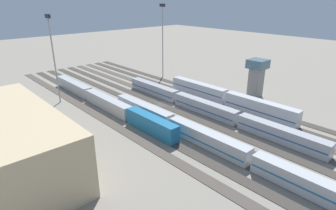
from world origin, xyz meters
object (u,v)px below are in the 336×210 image
object	(u,v)px
train_on_track_3	(205,107)
control_tower	(257,75)
maintenance_shed	(15,141)
light_mast_1	(52,49)
train_on_track_7	(105,102)
light_mast_0	(163,32)
train_on_track_6	(207,139)
train_on_track_1	(227,98)

from	to	relation	value
train_on_track_3	control_tower	distance (m)	25.82
maintenance_shed	control_tower	world-z (taller)	control_tower
light_mast_1	control_tower	distance (m)	68.19
train_on_track_7	light_mast_0	size ratio (longest dim) A/B	2.17
light_mast_1	maintenance_shed	world-z (taller)	light_mast_1
control_tower	light_mast_1	bearing A→B (deg)	52.64
control_tower	light_mast_0	bearing A→B (deg)	8.89
train_on_track_6	maintenance_shed	xyz separation A→B (m)	(20.70, 35.38, 4.19)
light_mast_1	maintenance_shed	distance (m)	40.61
train_on_track_7	light_mast_0	bearing A→B (deg)	-67.37
train_on_track_3	maintenance_shed	world-z (taller)	maintenance_shed
train_on_track_1	light_mast_1	size ratio (longest dim) A/B	1.66
train_on_track_3	train_on_track_7	bearing A→B (deg)	39.50
maintenance_shed	train_on_track_3	bearing A→B (deg)	-98.17
train_on_track_7	train_on_track_3	xyz separation A→B (m)	(-24.26, -20.00, -0.12)
train_on_track_6	train_on_track_3	distance (m)	20.15
train_on_track_1	control_tower	distance (m)	16.00
train_on_track_6	light_mast_0	distance (m)	65.70
train_on_track_6	maintenance_shed	world-z (taller)	maintenance_shed
train_on_track_1	train_on_track_3	world-z (taller)	train_on_track_1
light_mast_0	maintenance_shed	xyz separation A→B (m)	(-33.10, 68.93, -13.01)
train_on_track_6	control_tower	xyz separation A→B (m)	(11.89, -40.11, 5.78)
train_on_track_1	train_on_track_6	distance (m)	28.15
control_tower	train_on_track_1	bearing A→B (deg)	86.03
train_on_track_1	maintenance_shed	xyz separation A→B (m)	(7.76, 60.38, 3.56)
train_on_track_3	control_tower	world-z (taller)	control_tower
train_on_track_7	control_tower	world-z (taller)	control_tower
control_tower	maintenance_shed	bearing A→B (deg)	83.34
train_on_track_7	light_mast_1	xyz separation A→B (m)	(15.07, 8.48, 15.85)
train_on_track_1	light_mast_1	bearing A→B (deg)	43.99
maintenance_shed	control_tower	distance (m)	76.02
train_on_track_7	train_on_track_1	bearing A→B (deg)	-129.57
train_on_track_1	train_on_track_7	distance (m)	38.92
light_mast_0	light_mast_1	size ratio (longest dim) A/B	1.08
light_mast_1	train_on_track_3	bearing A→B (deg)	-144.09
light_mast_0	light_mast_1	world-z (taller)	light_mast_0
control_tower	train_on_track_7	bearing A→B (deg)	60.20
train_on_track_3	light_mast_1	xyz separation A→B (m)	(39.34, 28.48, 15.96)
train_on_track_6	control_tower	distance (m)	42.23
train_on_track_1	control_tower	xyz separation A→B (m)	(-1.05, -15.11, 5.16)
train_on_track_1	light_mast_1	world-z (taller)	light_mast_1
train_on_track_1	train_on_track_7	size ratio (longest dim) A/B	0.71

